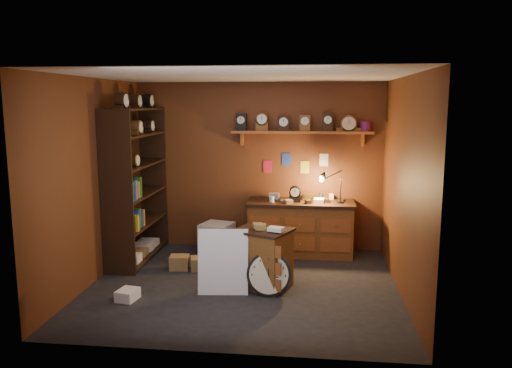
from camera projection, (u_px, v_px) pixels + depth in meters
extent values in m
plane|color=black|center=(243.00, 285.00, 6.56)|extent=(4.00, 4.00, 0.00)
cube|color=#5F3016|center=(258.00, 166.00, 8.10)|extent=(4.00, 0.02, 2.70)
cube|color=#5F3016|center=(216.00, 216.00, 4.57)|extent=(4.00, 0.02, 2.70)
cube|color=#5F3016|center=(92.00, 181.00, 6.56)|extent=(0.02, 3.60, 2.70)
cube|color=#5F3016|center=(404.00, 187.00, 6.12)|extent=(0.02, 3.60, 2.70)
cube|color=beige|center=(242.00, 76.00, 6.12)|extent=(4.00, 3.60, 0.02)
cube|color=brown|center=(302.00, 132.00, 7.79)|extent=(2.20, 0.30, 0.04)
cube|color=brown|center=(242.00, 139.00, 7.98)|extent=(0.04, 0.16, 0.20)
cube|color=brown|center=(363.00, 140.00, 7.77)|extent=(0.04, 0.16, 0.20)
cylinder|color=#B21419|center=(366.00, 126.00, 7.66)|extent=(0.16, 0.16, 0.15)
cube|color=#B2152F|center=(267.00, 167.00, 8.08)|extent=(0.14, 0.01, 0.20)
cube|color=navy|center=(286.00, 159.00, 8.02)|extent=(0.14, 0.01, 0.20)
cube|color=#B7A116|center=(304.00, 167.00, 8.01)|extent=(0.14, 0.01, 0.20)
cube|color=silver|center=(323.00, 160.00, 7.96)|extent=(0.14, 0.01, 0.20)
cube|color=black|center=(123.00, 184.00, 7.55)|extent=(0.03, 1.60, 2.30)
cube|color=black|center=(117.00, 194.00, 6.76)|extent=(0.45, 0.03, 2.30)
cube|color=black|center=(153.00, 177.00, 8.29)|extent=(0.45, 0.03, 2.30)
cube|color=black|center=(140.00, 255.00, 7.71)|extent=(0.43, 1.54, 0.03)
cube|color=black|center=(138.00, 223.00, 7.62)|extent=(0.43, 1.54, 0.03)
cube|color=black|center=(137.00, 194.00, 7.55)|extent=(0.43, 1.54, 0.03)
cube|color=black|center=(136.00, 165.00, 7.48)|extent=(0.43, 1.54, 0.03)
cube|color=black|center=(135.00, 135.00, 7.41)|extent=(0.43, 1.54, 0.03)
cube|color=black|center=(134.00, 109.00, 7.34)|extent=(0.43, 1.54, 0.03)
cube|color=brown|center=(300.00, 229.00, 7.87)|extent=(1.61, 0.60, 0.80)
cube|color=black|center=(301.00, 203.00, 7.80)|extent=(1.67, 0.66, 0.05)
cube|color=brown|center=(300.00, 234.00, 7.57)|extent=(1.53, 0.02, 0.52)
cylinder|color=black|center=(340.00, 202.00, 7.67)|extent=(0.12, 0.12, 0.02)
cylinder|color=black|center=(340.00, 190.00, 7.64)|extent=(0.02, 0.02, 0.38)
cylinder|color=black|center=(333.00, 175.00, 7.59)|extent=(0.27, 0.09, 0.14)
cone|color=black|center=(324.00, 177.00, 7.58)|extent=(0.18, 0.14, 0.18)
cube|color=brown|center=(263.00, 259.00, 6.47)|extent=(0.79, 0.74, 0.74)
cube|color=black|center=(263.00, 230.00, 6.41)|extent=(0.85, 0.80, 0.03)
cube|color=brown|center=(261.00, 266.00, 6.21)|extent=(0.53, 0.25, 0.63)
cylinder|color=black|center=(269.00, 274.00, 6.19)|extent=(0.55, 0.17, 0.55)
cylinder|color=beige|center=(269.00, 275.00, 6.16)|extent=(0.49, 0.11, 0.48)
cube|color=black|center=(269.00, 269.00, 6.14)|extent=(0.01, 0.04, 0.18)
cube|color=black|center=(274.00, 277.00, 6.15)|extent=(0.12, 0.01, 0.01)
cube|color=silver|center=(223.00, 293.00, 6.31)|extent=(0.64, 0.23, 0.83)
cube|color=silver|center=(217.00, 238.00, 7.96)|extent=(0.57, 0.57, 0.48)
cube|color=black|center=(214.00, 242.00, 7.73)|extent=(0.38, 0.13, 0.38)
cube|color=olive|center=(201.00, 263.00, 7.18)|extent=(0.34, 0.31, 0.18)
cube|color=white|center=(128.00, 295.00, 6.07)|extent=(0.26, 0.30, 0.13)
cube|color=olive|center=(179.00, 262.00, 7.18)|extent=(0.29, 0.25, 0.20)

